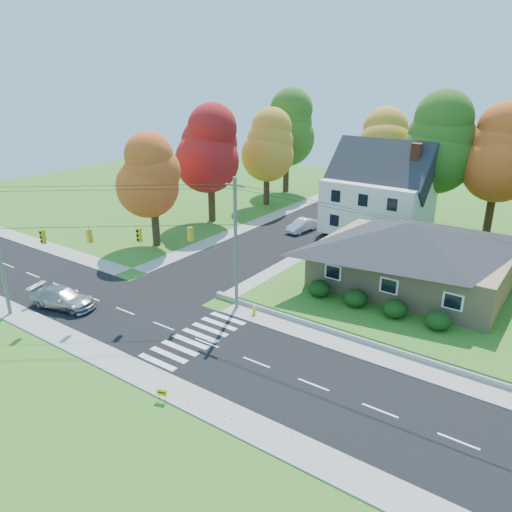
{
  "coord_description": "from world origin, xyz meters",
  "views": [
    {
      "loc": [
        19.23,
        -21.52,
        16.92
      ],
      "look_at": [
        -1.69,
        8.0,
        3.31
      ],
      "focal_mm": 35.0,
      "sensor_mm": 36.0,
      "label": 1
    }
  ],
  "objects_px": {
    "white_car": "(302,225)",
    "fire_hydrant": "(254,310)",
    "silver_sedan": "(63,298)",
    "ranch_house": "(414,252)"
  },
  "relations": [
    {
      "from": "silver_sedan",
      "to": "fire_hydrant",
      "type": "bearing_deg",
      "value": -73.28
    },
    {
      "from": "fire_hydrant",
      "to": "white_car",
      "type": "bearing_deg",
      "value": 110.83
    },
    {
      "from": "ranch_house",
      "to": "fire_hydrant",
      "type": "height_order",
      "value": "ranch_house"
    },
    {
      "from": "ranch_house",
      "to": "silver_sedan",
      "type": "relative_size",
      "value": 2.81
    },
    {
      "from": "white_car",
      "to": "fire_hydrant",
      "type": "distance_m",
      "value": 20.75
    },
    {
      "from": "ranch_house",
      "to": "silver_sedan",
      "type": "xyz_separation_m",
      "value": [
        -20.3,
        -18.22,
        -2.49
      ]
    },
    {
      "from": "ranch_house",
      "to": "white_car",
      "type": "bearing_deg",
      "value": 150.76
    },
    {
      "from": "silver_sedan",
      "to": "fire_hydrant",
      "type": "height_order",
      "value": "silver_sedan"
    },
    {
      "from": "ranch_house",
      "to": "fire_hydrant",
      "type": "bearing_deg",
      "value": -125.56
    },
    {
      "from": "white_car",
      "to": "fire_hydrant",
      "type": "bearing_deg",
      "value": -62.27
    }
  ]
}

